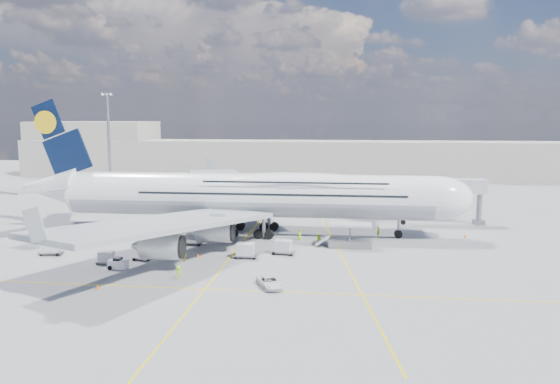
# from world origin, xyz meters

# --- Properties ---
(ground) EXTENTS (300.00, 300.00, 0.00)m
(ground) POSITION_xyz_m (0.00, 0.00, 0.00)
(ground) COLOR gray
(ground) RESTS_ON ground
(taxi_line_main) EXTENTS (0.25, 220.00, 0.01)m
(taxi_line_main) POSITION_xyz_m (0.00, 0.00, 0.01)
(taxi_line_main) COLOR yellow
(taxi_line_main) RESTS_ON ground
(taxi_line_cross) EXTENTS (120.00, 0.25, 0.01)m
(taxi_line_cross) POSITION_xyz_m (0.00, -20.00, 0.01)
(taxi_line_cross) COLOR yellow
(taxi_line_cross) RESTS_ON ground
(taxi_line_diag) EXTENTS (14.16, 99.06, 0.01)m
(taxi_line_diag) POSITION_xyz_m (14.00, 10.00, 0.01)
(taxi_line_diag) COLOR yellow
(taxi_line_diag) RESTS_ON ground
(airliner) EXTENTS (77.26, 79.15, 23.71)m
(airliner) POSITION_xyz_m (0.26, 10.00, 6.87)
(airliner) COLOR white
(airliner) RESTS_ON ground
(jet_bridge) EXTENTS (18.80, 12.10, 8.50)m
(jet_bridge) POSITION_xyz_m (29.81, 20.94, 6.85)
(jet_bridge) COLOR #B7B7BC
(jet_bridge) RESTS_ON ground
(cargo_loader) EXTENTS (8.53, 3.20, 3.67)m
(cargo_loader) POSITION_xyz_m (16.82, 2.89, 1.25)
(cargo_loader) COLOR silver
(cargo_loader) RESTS_ON ground
(light_mast) EXTENTS (3.00, 0.70, 25.50)m
(light_mast) POSITION_xyz_m (-40.00, 45.00, 13.21)
(light_mast) COLOR gray
(light_mast) RESTS_ON ground
(terminal) EXTENTS (180.00, 16.00, 12.00)m
(terminal) POSITION_xyz_m (0.00, 95.00, 6.00)
(terminal) COLOR #B2AD9E
(terminal) RESTS_ON ground
(hangar) EXTENTS (40.00, 22.00, 18.00)m
(hangar) POSITION_xyz_m (-70.00, 100.00, 9.00)
(hangar) COLOR #B2AD9E
(hangar) RESTS_ON ground
(tree_line) EXTENTS (160.00, 6.00, 8.00)m
(tree_line) POSITION_xyz_m (40.00, 140.00, 4.00)
(tree_line) COLOR #193814
(tree_line) RESTS_ON ground
(dolly_row_a) EXTENTS (2.80, 1.60, 1.73)m
(dolly_row_a) POSITION_xyz_m (-16.05, -10.89, 0.93)
(dolly_row_a) COLOR gray
(dolly_row_a) RESTS_ON ground
(dolly_row_b) EXTENTS (3.42, 1.84, 0.50)m
(dolly_row_b) POSITION_xyz_m (-7.65, 1.40, 0.39)
(dolly_row_b) COLOR gray
(dolly_row_b) RESTS_ON ground
(dolly_row_c) EXTENTS (2.97, 2.30, 0.39)m
(dolly_row_c) POSITION_xyz_m (-11.92, -8.48, 0.30)
(dolly_row_c) COLOR gray
(dolly_row_c) RESTS_ON ground
(dolly_back) EXTENTS (3.41, 2.16, 2.02)m
(dolly_back) POSITION_xyz_m (-26.17, -7.15, 1.09)
(dolly_back) COLOR gray
(dolly_back) RESTS_ON ground
(dolly_nose_far) EXTENTS (3.40, 1.84, 2.14)m
(dolly_nose_far) POSITION_xyz_m (2.23, -5.64, 1.15)
(dolly_nose_far) COLOR gray
(dolly_nose_far) RESTS_ON ground
(dolly_nose_near) EXTENTS (3.54, 2.29, 2.08)m
(dolly_nose_near) POSITION_xyz_m (7.26, -2.92, 1.12)
(dolly_nose_near) COLOR gray
(dolly_nose_near) RESTS_ON ground
(baggage_tug) EXTENTS (2.61, 1.36, 1.58)m
(baggage_tug) POSITION_xyz_m (-13.44, -13.18, 0.70)
(baggage_tug) COLOR white
(baggage_tug) RESTS_ON ground
(catering_truck_inner) EXTENTS (7.91, 5.56, 4.36)m
(catering_truck_inner) POSITION_xyz_m (-8.52, 21.42, 2.05)
(catering_truck_inner) COLOR gray
(catering_truck_inner) RESTS_ON ground
(catering_truck_outer) EXTENTS (7.83, 5.19, 4.32)m
(catering_truck_outer) POSITION_xyz_m (-14.11, 43.76, 2.01)
(catering_truck_outer) COLOR gray
(catering_truck_outer) RESTS_ON ground
(service_van) EXTENTS (3.97, 5.11, 1.29)m
(service_van) POSITION_xyz_m (7.48, -18.55, 0.65)
(service_van) COLOR white
(service_van) RESTS_ON ground
(crew_nose) EXTENTS (0.80, 0.81, 1.88)m
(crew_nose) POSITION_xyz_m (21.77, 10.45, 0.94)
(crew_nose) COLOR #A4FF1A
(crew_nose) RESTS_ON ground
(crew_loader) EXTENTS (1.05, 0.93, 1.82)m
(crew_loader) POSITION_xyz_m (12.13, 3.74, 0.91)
(crew_loader) COLOR #ADF519
(crew_loader) RESTS_ON ground
(crew_wing) EXTENTS (0.55, 0.99, 1.60)m
(crew_wing) POSITION_xyz_m (-5.82, -8.35, 0.80)
(crew_wing) COLOR yellow
(crew_wing) RESTS_ON ground
(crew_van) EXTENTS (0.73, 0.98, 1.82)m
(crew_van) POSITION_xyz_m (8.91, 6.54, 0.91)
(crew_van) COLOR #A1FB1A
(crew_van) RESTS_ON ground
(crew_tug) EXTENTS (1.31, 1.01, 1.78)m
(crew_tug) POSITION_xyz_m (-4.10, -16.85, 0.89)
(crew_tug) COLOR #91DE17
(crew_tug) RESTS_ON ground
(cone_nose) EXTENTS (0.51, 0.51, 0.64)m
(cone_nose) POSITION_xyz_m (36.06, 11.48, 0.31)
(cone_nose) COLOR #DE5F0B
(cone_nose) RESTS_ON ground
(cone_wing_left_inner) EXTENTS (0.41, 0.41, 0.53)m
(cone_wing_left_inner) POSITION_xyz_m (-9.47, 29.71, 0.25)
(cone_wing_left_inner) COLOR #DE5F0B
(cone_wing_left_inner) RESTS_ON ground
(cone_wing_left_outer) EXTENTS (0.46, 0.46, 0.59)m
(cone_wing_left_outer) POSITION_xyz_m (-7.69, 42.47, 0.28)
(cone_wing_left_outer) COLOR #DE5F0B
(cone_wing_left_outer) RESTS_ON ground
(cone_wing_right_inner) EXTENTS (0.49, 0.49, 0.63)m
(cone_wing_right_inner) POSITION_xyz_m (-4.58, -6.14, 0.30)
(cone_wing_right_inner) COLOR #DE5F0B
(cone_wing_right_inner) RESTS_ON ground
(cone_wing_right_outer) EXTENTS (0.44, 0.44, 0.56)m
(cone_wing_right_outer) POSITION_xyz_m (-12.45, -21.39, 0.27)
(cone_wing_right_outer) COLOR #DE5F0B
(cone_wing_right_outer) RESTS_ON ground
(cone_tail) EXTENTS (0.44, 0.44, 0.56)m
(cone_tail) POSITION_xyz_m (-34.00, 9.52, 0.27)
(cone_tail) COLOR #DE5F0B
(cone_tail) RESTS_ON ground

